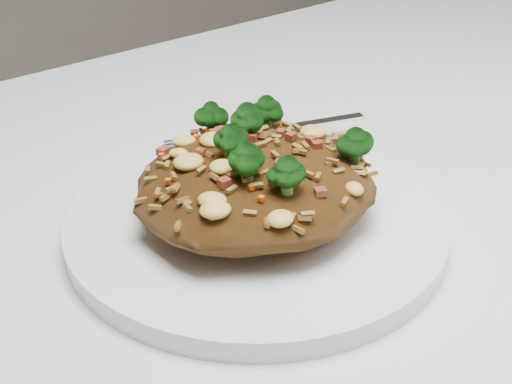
% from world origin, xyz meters
% --- Properties ---
extents(dining_table, '(1.20, 0.80, 0.75)m').
position_xyz_m(dining_table, '(0.00, 0.00, 0.66)').
color(dining_table, silver).
rests_on(dining_table, ground).
extents(plate, '(0.24, 0.24, 0.01)m').
position_xyz_m(plate, '(-0.09, 0.05, 0.76)').
color(plate, white).
rests_on(plate, dining_table).
extents(fried_rice, '(0.15, 0.14, 0.07)m').
position_xyz_m(fried_rice, '(-0.09, 0.05, 0.79)').
color(fried_rice, brown).
rests_on(fried_rice, plate).
extents(fork, '(0.16, 0.07, 0.00)m').
position_xyz_m(fork, '(-0.01, 0.13, 0.77)').
color(fork, silver).
rests_on(fork, plate).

